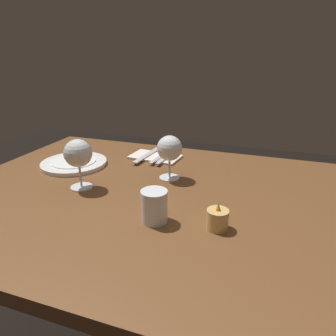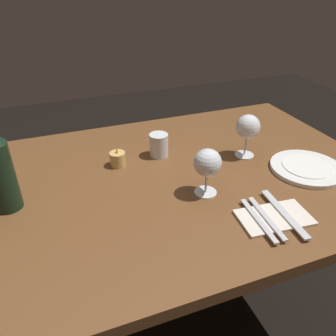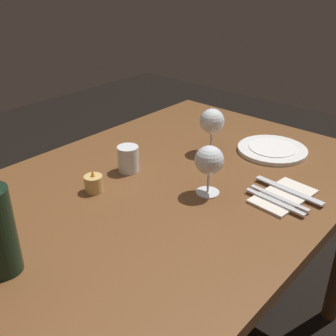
{
  "view_description": "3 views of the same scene",
  "coord_description": "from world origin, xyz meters",
  "px_view_note": "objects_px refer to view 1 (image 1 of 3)",
  "views": [
    {
      "loc": [
        -0.27,
        0.75,
        1.14
      ],
      "look_at": [
        -0.0,
        -0.03,
        0.81
      ],
      "focal_mm": 32.94,
      "sensor_mm": 36.0,
      "label": 1
    },
    {
      "loc": [
        -0.36,
        -0.84,
        1.31
      ],
      "look_at": [
        -0.06,
        -0.03,
        0.79
      ],
      "focal_mm": 35.81,
      "sensor_mm": 36.0,
      "label": 2
    },
    {
      "loc": [
        -0.79,
        -0.69,
        1.33
      ],
      "look_at": [
        -0.05,
        -0.05,
        0.82
      ],
      "focal_mm": 43.72,
      "sensor_mm": 36.0,
      "label": 3
    }
  ],
  "objects_px": {
    "water_tumbler": "(154,208)",
    "dinner_plate": "(74,163)",
    "table_knife": "(148,155)",
    "folded_napkin": "(155,157)",
    "fork_outer": "(167,157)",
    "wine_glass_right": "(78,154)",
    "wine_glass_left": "(170,149)",
    "fork_inner": "(161,156)",
    "votive_candle": "(217,220)"
  },
  "relations": [
    {
      "from": "water_tumbler",
      "to": "dinner_plate",
      "type": "xyz_separation_m",
      "value": [
        0.42,
        -0.27,
        -0.03
      ]
    },
    {
      "from": "water_tumbler",
      "to": "table_knife",
      "type": "bearing_deg",
      "value": -65.41
    },
    {
      "from": "table_knife",
      "to": "folded_napkin",
      "type": "bearing_deg",
      "value": 180.0
    },
    {
      "from": "water_tumbler",
      "to": "table_knife",
      "type": "relative_size",
      "value": 0.38
    },
    {
      "from": "dinner_plate",
      "to": "fork_outer",
      "type": "relative_size",
      "value": 1.29
    },
    {
      "from": "wine_glass_right",
      "to": "dinner_plate",
      "type": "height_order",
      "value": "wine_glass_right"
    },
    {
      "from": "folded_napkin",
      "to": "table_knife",
      "type": "relative_size",
      "value": 0.94
    },
    {
      "from": "wine_glass_left",
      "to": "wine_glass_right",
      "type": "relative_size",
      "value": 0.94
    },
    {
      "from": "wine_glass_right",
      "to": "dinner_plate",
      "type": "xyz_separation_m",
      "value": [
        0.14,
        -0.16,
        -0.1
      ]
    },
    {
      "from": "wine_glass_right",
      "to": "dinner_plate",
      "type": "distance_m",
      "value": 0.23
    },
    {
      "from": "fork_inner",
      "to": "wine_glass_right",
      "type": "bearing_deg",
      "value": 67.31
    },
    {
      "from": "fork_inner",
      "to": "fork_outer",
      "type": "height_order",
      "value": "same"
    },
    {
      "from": "wine_glass_left",
      "to": "water_tumbler",
      "type": "xyz_separation_m",
      "value": [
        -0.05,
        0.26,
        -0.06
      ]
    },
    {
      "from": "votive_candle",
      "to": "fork_inner",
      "type": "bearing_deg",
      "value": -54.76
    },
    {
      "from": "votive_candle",
      "to": "wine_glass_left",
      "type": "bearing_deg",
      "value": -50.57
    },
    {
      "from": "wine_glass_right",
      "to": "water_tumbler",
      "type": "xyz_separation_m",
      "value": [
        -0.28,
        0.11,
        -0.07
      ]
    },
    {
      "from": "fork_inner",
      "to": "dinner_plate",
      "type": "bearing_deg",
      "value": 31.71
    },
    {
      "from": "wine_glass_left",
      "to": "table_knife",
      "type": "bearing_deg",
      "value": -49.27
    },
    {
      "from": "fork_inner",
      "to": "wine_glass_left",
      "type": "bearing_deg",
      "value": 118.35
    },
    {
      "from": "wine_glass_left",
      "to": "dinner_plate",
      "type": "height_order",
      "value": "wine_glass_left"
    },
    {
      "from": "dinner_plate",
      "to": "votive_candle",
      "type": "bearing_deg",
      "value": 156.45
    },
    {
      "from": "wine_glass_left",
      "to": "fork_outer",
      "type": "relative_size",
      "value": 0.79
    },
    {
      "from": "votive_candle",
      "to": "dinner_plate",
      "type": "relative_size",
      "value": 0.29
    },
    {
      "from": "wine_glass_left",
      "to": "fork_inner",
      "type": "distance_m",
      "value": 0.21
    },
    {
      "from": "votive_candle",
      "to": "fork_inner",
      "type": "relative_size",
      "value": 0.37
    },
    {
      "from": "water_tumbler",
      "to": "dinner_plate",
      "type": "height_order",
      "value": "water_tumbler"
    },
    {
      "from": "wine_glass_left",
      "to": "folded_napkin",
      "type": "bearing_deg",
      "value": -55.56
    },
    {
      "from": "wine_glass_right",
      "to": "fork_outer",
      "type": "distance_m",
      "value": 0.38
    },
    {
      "from": "dinner_plate",
      "to": "water_tumbler",
      "type": "bearing_deg",
      "value": 147.6
    },
    {
      "from": "wine_glass_right",
      "to": "wine_glass_left",
      "type": "bearing_deg",
      "value": -145.66
    },
    {
      "from": "wine_glass_left",
      "to": "folded_napkin",
      "type": "height_order",
      "value": "wine_glass_left"
    },
    {
      "from": "dinner_plate",
      "to": "fork_inner",
      "type": "bearing_deg",
      "value": -148.29
    },
    {
      "from": "water_tumbler",
      "to": "folded_napkin",
      "type": "height_order",
      "value": "water_tumbler"
    },
    {
      "from": "folded_napkin",
      "to": "table_knife",
      "type": "bearing_deg",
      "value": 0.0
    },
    {
      "from": "wine_glass_left",
      "to": "table_knife",
      "type": "height_order",
      "value": "wine_glass_left"
    },
    {
      "from": "wine_glass_left",
      "to": "fork_outer",
      "type": "bearing_deg",
      "value": -68.52
    },
    {
      "from": "votive_candle",
      "to": "table_knife",
      "type": "xyz_separation_m",
      "value": [
        0.35,
        -0.42,
        -0.01
      ]
    },
    {
      "from": "wine_glass_right",
      "to": "water_tumbler",
      "type": "distance_m",
      "value": 0.31
    },
    {
      "from": "wine_glass_left",
      "to": "fork_outer",
      "type": "xyz_separation_m",
      "value": [
        0.07,
        -0.17,
        -0.09
      ]
    },
    {
      "from": "wine_glass_right",
      "to": "fork_inner",
      "type": "relative_size",
      "value": 0.84
    },
    {
      "from": "wine_glass_right",
      "to": "dinner_plate",
      "type": "relative_size",
      "value": 0.65
    },
    {
      "from": "wine_glass_left",
      "to": "fork_inner",
      "type": "xyz_separation_m",
      "value": [
        0.09,
        -0.17,
        -0.09
      ]
    },
    {
      "from": "wine_glass_left",
      "to": "water_tumbler",
      "type": "distance_m",
      "value": 0.28
    },
    {
      "from": "water_tumbler",
      "to": "dinner_plate",
      "type": "bearing_deg",
      "value": -32.4
    },
    {
      "from": "fork_inner",
      "to": "table_knife",
      "type": "distance_m",
      "value": 0.05
    },
    {
      "from": "votive_candle",
      "to": "dinner_plate",
      "type": "xyz_separation_m",
      "value": [
        0.57,
        -0.25,
        -0.02
      ]
    },
    {
      "from": "folded_napkin",
      "to": "fork_outer",
      "type": "height_order",
      "value": "fork_outer"
    },
    {
      "from": "fork_outer",
      "to": "dinner_plate",
      "type": "bearing_deg",
      "value": 29.52
    },
    {
      "from": "wine_glass_right",
      "to": "fork_inner",
      "type": "bearing_deg",
      "value": -112.69
    },
    {
      "from": "fork_outer",
      "to": "fork_inner",
      "type": "bearing_deg",
      "value": 0.0
    }
  ]
}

